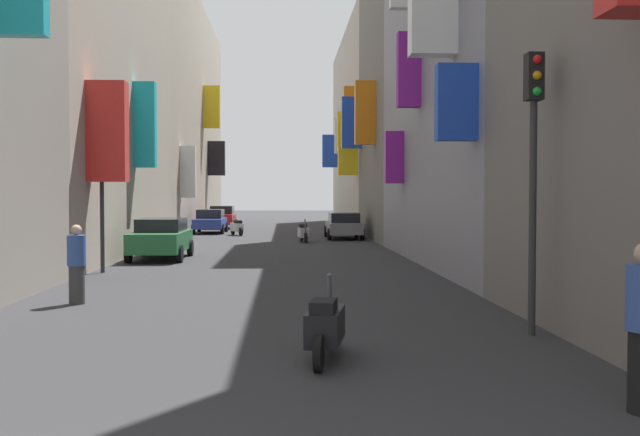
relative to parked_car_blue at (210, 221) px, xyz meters
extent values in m
plane|color=#2D2D30|center=(3.78, -9.43, -0.74)|extent=(140.00, 140.00, 0.00)
cube|color=red|center=(-0.66, -21.38, 3.34)|extent=(1.11, 0.58, 2.88)
cube|color=#19B2BF|center=(-0.81, -15.20, 4.15)|extent=(0.81, 0.49, 3.20)
cube|color=#9E9384|center=(-4.22, 6.60, 6.96)|extent=(6.00, 27.95, 15.40)
cube|color=white|center=(-0.80, -3.63, 2.77)|extent=(0.83, 0.35, 2.81)
cube|color=yellow|center=(-0.64, 7.27, 7.65)|extent=(1.15, 0.40, 2.93)
cube|color=black|center=(-0.59, 10.04, 4.23)|extent=(1.25, 0.48, 2.52)
cube|color=gray|center=(11.78, -18.98, 6.34)|extent=(6.00, 15.51, 14.16)
cube|color=purple|center=(8.44, -16.30, 2.90)|extent=(0.68, 0.45, 1.91)
cube|color=blue|center=(8.32, -26.07, 3.61)|extent=(0.93, 0.40, 1.73)
cube|color=purple|center=(8.41, -19.44, 5.53)|extent=(0.74, 0.45, 2.38)
cube|color=slate|center=(11.78, -6.10, 8.55)|extent=(6.00, 10.24, 18.57)
cube|color=blue|center=(8.22, -2.28, 5.62)|extent=(1.13, 0.46, 2.90)
cube|color=orange|center=(8.29, -8.33, 5.47)|extent=(0.98, 0.51, 3.04)
cube|color=#B2A899|center=(11.78, 9.79, 6.28)|extent=(6.00, 21.56, 14.04)
cube|color=yellow|center=(8.20, -0.05, 3.54)|extent=(1.16, 0.62, 1.65)
cube|color=yellow|center=(8.31, 3.33, 5.69)|extent=(0.95, 0.56, 2.44)
cube|color=orange|center=(8.40, 0.51, 7.11)|extent=(0.76, 0.44, 1.99)
cube|color=white|center=(8.34, 6.54, 5.60)|extent=(0.89, 0.50, 2.41)
cube|color=blue|center=(8.10, 13.42, 5.00)|extent=(1.36, 0.61, 2.56)
cube|color=navy|center=(0.00, -0.06, -0.15)|extent=(1.65, 4.15, 0.57)
cube|color=black|center=(0.00, 0.15, 0.40)|extent=(1.46, 2.32, 0.53)
cylinder|color=black|center=(0.83, -1.43, -0.44)|extent=(0.18, 0.60, 0.60)
cylinder|color=black|center=(-0.83, -1.43, -0.44)|extent=(0.18, 0.60, 0.60)
cylinder|color=black|center=(0.83, 1.31, -0.44)|extent=(0.18, 0.60, 0.60)
cylinder|color=black|center=(-0.83, 1.31, -0.44)|extent=(0.18, 0.60, 0.60)
cube|color=slate|center=(7.47, -5.80, -0.16)|extent=(1.65, 4.24, 0.55)
cube|color=black|center=(7.47, -6.01, 0.36)|extent=(1.45, 2.38, 0.49)
cylinder|color=black|center=(6.65, -4.40, -0.44)|extent=(0.18, 0.60, 0.60)
cylinder|color=black|center=(8.30, -4.40, -0.44)|extent=(0.18, 0.60, 0.60)
cylinder|color=black|center=(6.65, -7.19, -0.44)|extent=(0.18, 0.60, 0.60)
cylinder|color=black|center=(8.30, -7.19, -0.44)|extent=(0.18, 0.60, 0.60)
cube|color=#B21E1E|center=(0.19, 5.65, -0.10)|extent=(1.66, 3.97, 0.68)
cube|color=black|center=(0.19, 5.85, 0.51)|extent=(1.46, 2.22, 0.55)
cylinder|color=black|center=(1.02, 4.34, -0.44)|extent=(0.18, 0.60, 0.60)
cylinder|color=black|center=(-0.64, 4.34, -0.44)|extent=(0.18, 0.60, 0.60)
cylinder|color=black|center=(1.02, 6.96, -0.44)|extent=(0.18, 0.60, 0.60)
cylinder|color=black|center=(-0.64, 6.96, -0.44)|extent=(0.18, 0.60, 0.60)
cube|color=#236638|center=(0.08, -17.07, -0.10)|extent=(1.70, 3.94, 0.67)
cube|color=black|center=(0.08, -16.87, 0.46)|extent=(1.49, 2.21, 0.45)
cylinder|color=black|center=(0.93, -18.37, -0.44)|extent=(0.18, 0.60, 0.60)
cylinder|color=black|center=(-0.77, -18.37, -0.44)|extent=(0.18, 0.60, 0.60)
cylinder|color=black|center=(0.93, -15.77, -0.44)|extent=(0.18, 0.60, 0.60)
cylinder|color=black|center=(-0.77, -15.77, -0.44)|extent=(0.18, 0.60, 0.60)
cube|color=silver|center=(1.75, -2.66, -0.27)|extent=(0.83, 1.18, 0.45)
cube|color=black|center=(1.82, -2.85, 0.03)|extent=(0.51, 0.64, 0.16)
cylinder|color=#4C4C51|center=(1.53, -2.16, 0.05)|extent=(0.16, 0.28, 0.68)
cylinder|color=black|center=(1.48, -2.03, -0.50)|extent=(0.28, 0.48, 0.48)
cylinder|color=black|center=(2.01, -3.29, -0.50)|extent=(0.28, 0.48, 0.48)
cube|color=#ADADB2|center=(5.33, -8.51, -0.27)|extent=(0.57, 1.16, 0.45)
cube|color=black|center=(5.30, -8.30, 0.03)|extent=(0.38, 0.59, 0.16)
cylinder|color=#4C4C51|center=(5.39, -9.06, 0.05)|extent=(0.09, 0.28, 0.68)
cylinder|color=black|center=(5.41, -9.20, -0.50)|extent=(0.16, 0.49, 0.48)
cylinder|color=black|center=(5.24, -7.82, -0.50)|extent=(0.16, 0.49, 0.48)
cube|color=black|center=(4.98, -32.31, -0.27)|extent=(0.63, 1.16, 0.45)
cube|color=black|center=(4.94, -32.51, 0.03)|extent=(0.42, 0.61, 0.16)
cylinder|color=#4C4C51|center=(5.08, -31.77, 0.05)|extent=(0.11, 0.28, 0.68)
cylinder|color=black|center=(5.10, -31.63, -0.50)|extent=(0.19, 0.49, 0.48)
cylinder|color=black|center=(4.86, -32.98, -0.50)|extent=(0.19, 0.49, 0.48)
cylinder|color=#383838|center=(0.13, -27.17, -0.34)|extent=(0.34, 0.34, 0.80)
cylinder|color=#335199|center=(0.13, -27.17, 0.37)|extent=(0.41, 0.41, 0.63)
sphere|color=tan|center=(0.13, -27.17, 0.80)|extent=(0.22, 0.22, 0.22)
cylinder|color=#2D2D2D|center=(8.40, -30.79, 1.14)|extent=(0.12, 0.12, 3.76)
cube|color=black|center=(8.40, -30.79, 3.40)|extent=(0.26, 0.26, 0.75)
sphere|color=red|center=(8.40, -30.93, 3.65)|extent=(0.14, 0.14, 0.14)
sphere|color=orange|center=(8.40, -30.93, 3.40)|extent=(0.14, 0.14, 0.14)
sphere|color=green|center=(8.40, -30.93, 3.15)|extent=(0.14, 0.14, 0.14)
cylinder|color=#2D2D2D|center=(-0.86, -21.30, 1.21)|extent=(0.12, 0.12, 3.90)
cube|color=black|center=(-0.86, -21.30, 3.53)|extent=(0.26, 0.26, 0.75)
sphere|color=red|center=(-0.86, -21.44, 3.78)|extent=(0.14, 0.14, 0.14)
sphere|color=orange|center=(-0.86, -21.44, 3.53)|extent=(0.14, 0.14, 0.14)
sphere|color=green|center=(-0.86, -21.44, 3.28)|extent=(0.14, 0.14, 0.14)
camera|label=1|loc=(4.43, -41.76, 1.51)|focal=39.14mm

